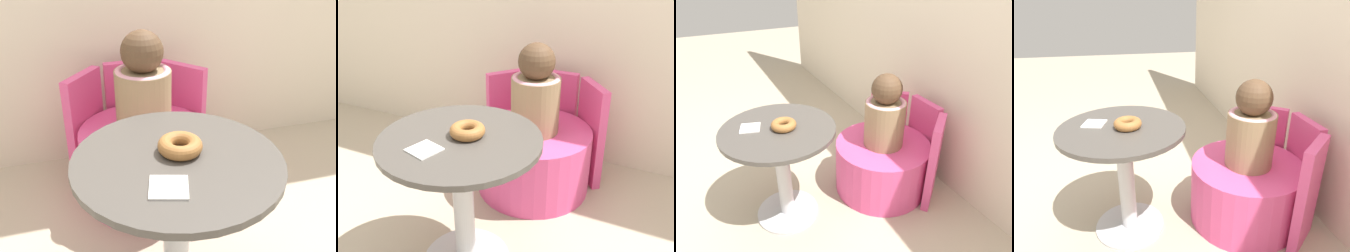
% 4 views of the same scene
% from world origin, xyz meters
% --- Properties ---
extents(round_table, '(0.66, 0.66, 0.65)m').
position_xyz_m(round_table, '(-0.07, -0.05, 0.46)').
color(round_table, silver).
rests_on(round_table, ground_plane).
extents(tub_chair, '(0.65, 0.65, 0.37)m').
position_xyz_m(tub_chair, '(-0.02, 0.65, 0.19)').
color(tub_chair, '#E54C8C').
rests_on(tub_chair, ground_plane).
extents(booth_backrest, '(0.75, 0.27, 0.61)m').
position_xyz_m(booth_backrest, '(-0.02, 0.92, 0.31)').
color(booth_backrest, '#E54C8C').
rests_on(booth_backrest, ground_plane).
extents(child_figure, '(0.27, 0.27, 0.50)m').
position_xyz_m(child_figure, '(-0.02, 0.65, 0.60)').
color(child_figure, '#937A56').
rests_on(child_figure, tub_chair).
extents(donut, '(0.14, 0.14, 0.05)m').
position_xyz_m(donut, '(-0.05, -0.02, 0.67)').
color(donut, '#9E6633').
rests_on(donut, round_table).
extents(paper_napkin, '(0.13, 0.13, 0.01)m').
position_xyz_m(paper_napkin, '(-0.14, -0.19, 0.65)').
color(paper_napkin, white).
rests_on(paper_napkin, round_table).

